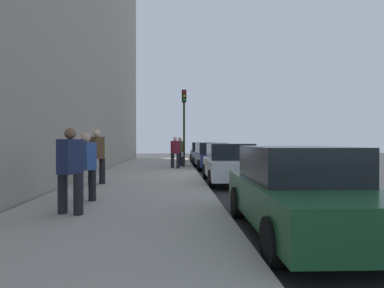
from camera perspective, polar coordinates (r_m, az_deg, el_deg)
name	(u,v)px	position (r m, az deg, el deg)	size (l,w,h in m)	color
ground_plane	(225,180)	(13.16, 6.02, -6.49)	(56.00, 56.00, 0.00)	#28282B
sidewalk	(145,178)	(13.05, -8.53, -6.23)	(28.00, 4.60, 0.15)	#A39E93
lane_stripe_centre	(300,179)	(14.03, 19.10, -6.06)	(28.00, 0.14, 0.01)	gold
parked_car_charcoal	(202,152)	(23.91, 1.91, -1.51)	(4.71, 2.01, 1.51)	black
parked_car_navy	(211,156)	(18.10, 3.54, -2.16)	(4.68, 2.01, 1.51)	black
parked_car_white	(230,163)	(12.08, 6.95, -3.51)	(4.30, 1.98, 1.51)	black
parked_car_green	(299,191)	(5.69, 19.04, -8.09)	(4.18, 1.97, 1.51)	black
pedestrian_blue_coat	(86,165)	(7.87, -18.86, -3.72)	(0.49, 0.52, 1.65)	black
pedestrian_olive_coat	(180,151)	(18.58, -2.23, -1.20)	(0.56, 0.46, 1.68)	black
pedestrian_burgundy_coat	(175,151)	(16.84, -3.09, -1.36)	(0.54, 0.50, 1.69)	black
pedestrian_navy_coat	(70,168)	(6.68, -21.40, -4.15)	(0.54, 0.54, 1.72)	black
pedestrian_brown_coat	(97,155)	(10.97, -17.06, -1.97)	(0.58, 0.57, 1.85)	black
traffic_light_pole	(184,115)	(17.89, -1.47, 5.37)	(0.35, 0.26, 4.39)	#2D2D19
rolling_suitcase	(183,161)	(18.24, -1.75, -3.20)	(0.34, 0.22, 0.90)	#191E38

